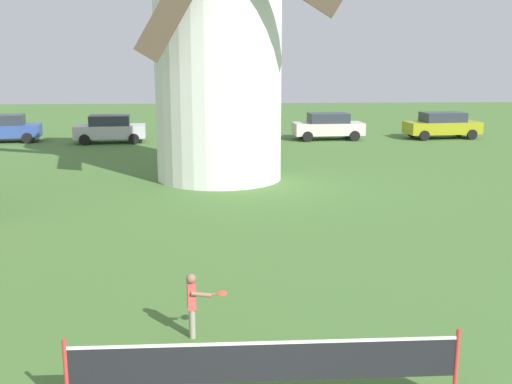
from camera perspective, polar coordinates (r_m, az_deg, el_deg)
windmill at (r=24.46m, az=-3.57°, el=16.08°), size 8.66×5.66×13.23m
tennis_net at (r=8.76m, az=0.82°, el=-15.41°), size 5.42×0.06×1.10m
player_far at (r=10.87m, az=-5.82°, el=-9.96°), size 0.72×0.41×1.14m
parked_car_blue at (r=38.23m, az=-22.23°, el=5.48°), size 4.21×2.35×1.56m
parked_car_silver at (r=36.15m, az=-13.30°, el=5.71°), size 4.07×2.16×1.56m
parked_car_red at (r=35.94m, az=-2.27°, el=5.99°), size 3.97×2.23×1.56m
parked_car_cream at (r=36.78m, az=6.66°, el=6.07°), size 4.17×2.07×1.56m
parked_car_mustard at (r=38.72m, az=16.79°, el=5.94°), size 4.53×2.24×1.56m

